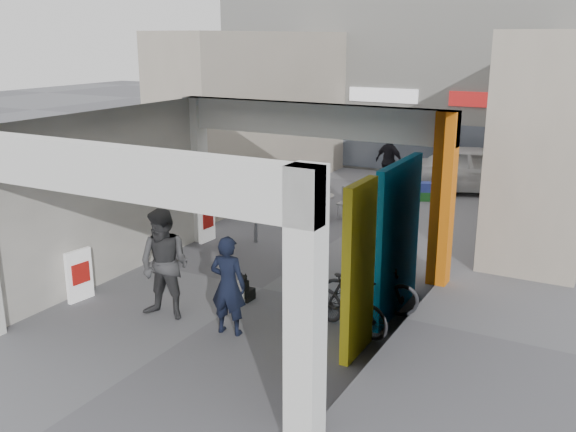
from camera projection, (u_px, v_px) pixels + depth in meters
The scene contains 21 objects.
ground at pixel (262, 288), 12.85m from camera, with size 90.00×90.00×0.00m, color #5E5E64.
arcade_canopy at pixel (263, 188), 11.28m from camera, with size 6.40×6.45×6.40m.
far_building at pixel (455, 60), 23.59m from camera, with size 18.00×4.08×8.00m.
plaza_bldg_left at pixel (260, 112), 20.58m from camera, with size 2.00×9.00×5.00m, color #AB9F8E.
plaza_bldg_right at pixel (561, 132), 16.44m from camera, with size 2.00×9.00×5.00m, color #AB9F8E.
bollard_left at pixel (255, 224), 15.59m from camera, with size 0.09×0.09×0.93m, color gray.
bollard_center at pixel (312, 235), 14.69m from camera, with size 0.09×0.09×0.97m, color gray.
bollard_right at pixel (384, 246), 14.08m from camera, with size 0.09×0.09×0.84m, color gray.
advert_board_near at pixel (79, 275), 12.15m from camera, with size 0.16×0.56×1.00m.
advert_board_far at pixel (207, 221), 15.65m from camera, with size 0.13×0.55×1.00m.
cafe_set at pixel (322, 207), 17.69m from camera, with size 1.45×1.17×0.88m.
produce_stand at pixel (296, 201), 18.46m from camera, with size 1.14×0.62×0.75m.
crate_stack at pixel (424, 191), 19.62m from camera, with size 0.55×0.50×0.56m.
border_collie at pixel (245, 290), 12.16m from camera, with size 0.22×0.43×0.59m.
man_with_dog at pixel (228, 285), 10.70m from camera, with size 0.63×0.41×1.72m, color black.
man_back_turned at pixel (165, 265), 11.27m from camera, with size 0.97×0.76×2.00m, color #363638.
man_elderly at pixel (389, 241), 12.81m from camera, with size 0.90×0.58×1.84m, color #51739E.
man_crates at pixel (389, 162), 20.84m from camera, with size 1.08×0.45×1.85m, color black.
bicycle_front at pixel (369, 288), 11.60m from camera, with size 0.63×1.81×0.95m, color black.
bicycle_rear at pixel (350, 304), 10.88m from camera, with size 0.45×1.61×0.97m, color black.
white_van at pixel (480, 169), 20.50m from camera, with size 1.80×4.48×1.53m, color silver.
Camera 1 is at (6.17, -10.27, 4.89)m, focal length 40.00 mm.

